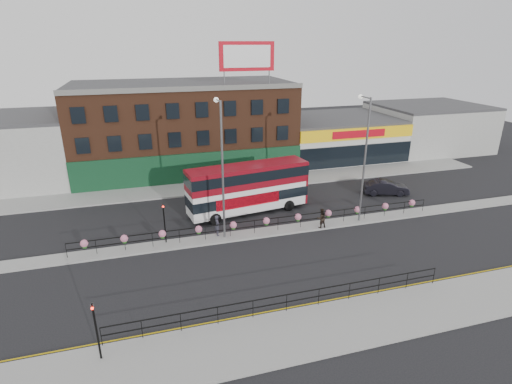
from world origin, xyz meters
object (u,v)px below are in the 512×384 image
object	(u,v)px
car	(386,187)
lamp_column_west	(222,159)
pedestrian_b	(321,218)
double_decker_bus	(248,184)
pedestrian_a	(217,225)
lamp_column_east	(364,150)

from	to	relation	value
car	lamp_column_west	distance (m)	19.34
car	pedestrian_b	bearing A→B (deg)	138.13
car	double_decker_bus	bearing A→B (deg)	110.22
double_decker_bus	pedestrian_a	bearing A→B (deg)	-131.99
pedestrian_b	lamp_column_east	distance (m)	6.61
pedestrian_a	pedestrian_b	world-z (taller)	pedestrian_a
pedestrian_a	lamp_column_east	distance (m)	13.43
pedestrian_b	double_decker_bus	bearing A→B (deg)	-49.08
car	lamp_column_west	xyz separation A→B (m)	(-17.85, -4.75, 5.74)
double_decker_bus	lamp_column_west	bearing A→B (deg)	-126.90
double_decker_bus	pedestrian_b	distance (m)	7.26
car	lamp_column_west	size ratio (longest dim) A/B	0.45
lamp_column_west	pedestrian_a	bearing A→B (deg)	158.27
pedestrian_b	lamp_column_west	bearing A→B (deg)	-8.35
lamp_column_east	pedestrian_b	bearing A→B (deg)	-170.67
double_decker_bus	lamp_column_east	xyz separation A→B (m)	(8.61, -4.50, 3.64)
double_decker_bus	lamp_column_west	xyz separation A→B (m)	(-3.22, -4.29, 3.74)
lamp_column_east	pedestrian_a	bearing A→B (deg)	178.15
pedestrian_b	lamp_column_east	size ratio (longest dim) A/B	0.16
double_decker_bus	car	bearing A→B (deg)	1.79
car	lamp_column_west	bearing A→B (deg)	123.33
car	pedestrian_a	distance (m)	18.88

